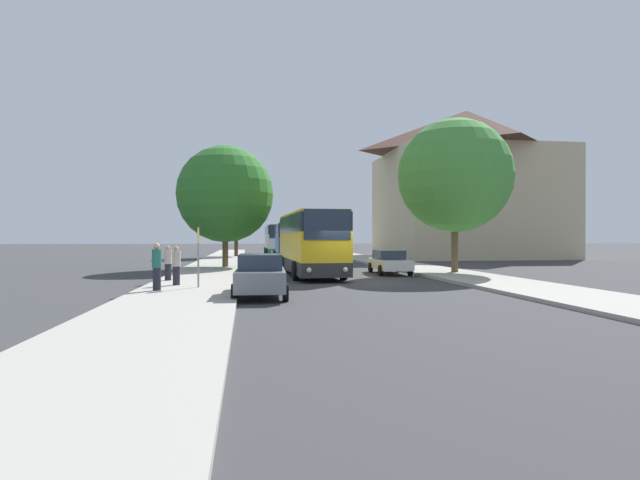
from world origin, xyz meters
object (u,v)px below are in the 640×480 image
object	(u,v)px
parked_car_right_near	(389,261)
tree_left_near	(225,194)
bus_rear	(278,240)
bus_front	(310,243)
tree_left_far	(236,201)
tree_right_near	(455,176)
bus_middle	(291,242)
bus_stop_sign	(198,250)
pedestrian_waiting_far	(176,265)
pedestrian_walking_back	(157,266)
pedestrian_waiting_near	(168,263)
parked_car_left_curb	(261,275)

from	to	relation	value
parked_car_right_near	tree_left_near	bearing A→B (deg)	-29.63
bus_rear	parked_car_right_near	distance (m)	29.35
bus_front	tree_left_near	world-z (taller)	tree_left_near
tree_left_near	tree_left_far	bearing A→B (deg)	89.07
tree_right_near	bus_middle	bearing A→B (deg)	120.15
bus_front	bus_stop_sign	bearing A→B (deg)	-128.94
pedestrian_waiting_far	tree_left_near	bearing A→B (deg)	-33.42
bus_middle	tree_left_far	bearing A→B (deg)	112.72
bus_front	bus_middle	size ratio (longest dim) A/B	0.93
pedestrian_walking_back	bus_rear	bearing A→B (deg)	-31.91
bus_front	bus_stop_sign	distance (m)	9.19
bus_front	bus_middle	distance (m)	14.10
pedestrian_waiting_near	bus_front	bearing A→B (deg)	65.39
bus_rear	parked_car_left_curb	bearing A→B (deg)	-94.28
pedestrian_waiting_far	tree_left_near	size ratio (longest dim) A/B	0.20
bus_rear	pedestrian_waiting_far	world-z (taller)	bus_rear
bus_front	pedestrian_waiting_near	bearing A→B (deg)	-154.73
bus_front	bus_middle	xyz separation A→B (m)	(0.16, 14.10, -0.13)
tree_left_far	bus_middle	bearing A→B (deg)	-69.06
parked_car_left_curb	parked_car_right_near	bearing A→B (deg)	55.70
tree_right_near	tree_left_far	bearing A→B (deg)	115.99
parked_car_left_curb	pedestrian_waiting_near	xyz separation A→B (m)	(-4.20, 6.22, 0.16)
bus_middle	tree_left_near	distance (m)	9.48
parked_car_right_near	pedestrian_waiting_far	bearing A→B (deg)	33.74
tree_right_near	pedestrian_waiting_far	bearing A→B (deg)	-158.80
pedestrian_waiting_far	pedestrian_walking_back	xyz separation A→B (m)	(-0.43, -2.17, 0.08)
parked_car_right_near	tree_left_far	xyz separation A→B (m)	(-9.59, 26.21, 5.36)
parked_car_right_near	tree_left_far	distance (m)	28.42
parked_car_right_near	pedestrian_waiting_far	world-z (taller)	pedestrian_waiting_far
bus_middle	bus_rear	xyz separation A→B (m)	(-0.23, 15.53, 0.15)
parked_car_left_curb	pedestrian_waiting_near	bearing A→B (deg)	126.43
bus_middle	tree_left_far	distance (m)	14.40
tree_left_near	bus_front	bearing A→B (deg)	-54.01
bus_middle	tree_right_near	xyz separation A→B (m)	(8.37, -14.41, 4.07)
bus_middle	pedestrian_walking_back	size ratio (longest dim) A/B	6.15
bus_rear	tree_right_near	world-z (taller)	tree_right_near
tree_right_near	bus_rear	bearing A→B (deg)	106.03
tree_right_near	parked_car_right_near	bearing A→B (deg)	164.45
pedestrian_waiting_far	parked_car_left_curb	bearing A→B (deg)	-164.12
bus_front	bus_middle	bearing A→B (deg)	87.54
bus_middle	parked_car_left_curb	xyz separation A→B (m)	(-3.25, -24.04, -0.94)
bus_middle	parked_car_left_curb	bearing A→B (deg)	-95.93
bus_rear	parked_car_left_curb	distance (m)	39.70
pedestrian_waiting_far	tree_left_near	xyz separation A→B (m)	(1.51, 13.15, 4.20)
bus_front	tree_right_near	world-z (taller)	tree_right_near
parked_car_left_curb	pedestrian_waiting_far	world-z (taller)	pedestrian_waiting_far
pedestrian_waiting_far	tree_right_near	bearing A→B (deg)	-95.67
tree_left_far	tree_right_near	xyz separation A→B (m)	(13.28, -27.23, -0.28)
parked_car_left_curb	tree_left_near	bearing A→B (deg)	99.05
bus_front	tree_right_near	distance (m)	9.40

